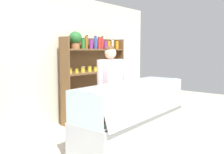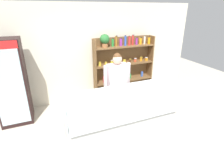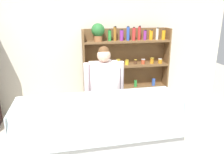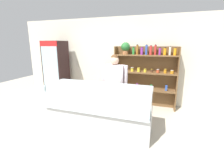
# 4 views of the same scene
# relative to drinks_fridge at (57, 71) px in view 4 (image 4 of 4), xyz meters

# --- Properties ---
(ground_plane) EXTENTS (12.00, 12.00, 0.00)m
(ground_plane) POSITION_rel_drinks_fridge_xyz_m (1.85, -1.43, -0.98)
(ground_plane) COLOR beige
(back_wall) EXTENTS (6.80, 0.10, 2.70)m
(back_wall) POSITION_rel_drinks_fridge_xyz_m (1.85, 0.57, 0.37)
(back_wall) COLOR silver
(back_wall) RESTS_ON ground
(drinks_fridge) EXTENTS (0.66, 0.58, 1.97)m
(drinks_fridge) POSITION_rel_drinks_fridge_xyz_m (0.00, 0.00, 0.00)
(drinks_fridge) COLOR black
(drinks_fridge) RESTS_ON ground
(shelving_unit) EXTENTS (1.80, 0.29, 1.92)m
(shelving_unit) POSITION_rel_drinks_fridge_xyz_m (2.85, 0.27, 0.10)
(shelving_unit) COLOR brown
(shelving_unit) RESTS_ON ground
(deli_display_case) EXTENTS (2.26, 0.77, 1.01)m
(deli_display_case) POSITION_rel_drinks_fridge_xyz_m (2.09, -1.34, -0.67)
(deli_display_case) COLOR silver
(deli_display_case) RESTS_ON ground
(shop_clerk) EXTENTS (0.66, 0.25, 1.63)m
(shop_clerk) POSITION_rel_drinks_fridge_xyz_m (2.27, -0.74, -0.02)
(shop_clerk) COLOR #4C4233
(shop_clerk) RESTS_ON ground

